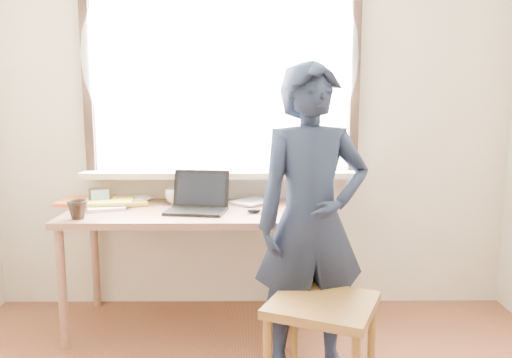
{
  "coord_description": "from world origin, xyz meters",
  "views": [
    {
      "loc": [
        0.0,
        -1.38,
        1.41
      ],
      "look_at": [
        0.02,
        0.95,
        1.05
      ],
      "focal_mm": 35.0,
      "sensor_mm": 36.0,
      "label": 1
    }
  ],
  "objects_px": {
    "laptop": "(198,202)",
    "desk": "(183,222)",
    "mug_dark": "(78,210)",
    "mug_white": "(175,196)",
    "person": "(312,222)",
    "work_chair": "(322,316)"
  },
  "relations": [
    {
      "from": "laptop",
      "to": "desk",
      "type": "bearing_deg",
      "value": 163.51
    },
    {
      "from": "laptop",
      "to": "mug_dark",
      "type": "bearing_deg",
      "value": -162.41
    },
    {
      "from": "laptop",
      "to": "mug_white",
      "type": "relative_size",
      "value": 3.15
    },
    {
      "from": "desk",
      "to": "mug_dark",
      "type": "height_order",
      "value": "mug_dark"
    },
    {
      "from": "mug_white",
      "to": "person",
      "type": "xyz_separation_m",
      "value": [
        0.81,
        -0.73,
        0.0
      ]
    },
    {
      "from": "mug_white",
      "to": "mug_dark",
      "type": "distance_m",
      "value": 0.65
    },
    {
      "from": "laptop",
      "to": "mug_white",
      "type": "bearing_deg",
      "value": 128.76
    },
    {
      "from": "desk",
      "to": "laptop",
      "type": "xyz_separation_m",
      "value": [
        0.1,
        -0.03,
        0.13
      ]
    },
    {
      "from": "mug_white",
      "to": "work_chair",
      "type": "relative_size",
      "value": 0.2
    },
    {
      "from": "work_chair",
      "to": "person",
      "type": "relative_size",
      "value": 0.38
    },
    {
      "from": "mug_white",
      "to": "mug_dark",
      "type": "relative_size",
      "value": 1.09
    },
    {
      "from": "desk",
      "to": "work_chair",
      "type": "xyz_separation_m",
      "value": [
        0.76,
        -0.78,
        -0.27
      ]
    },
    {
      "from": "laptop",
      "to": "person",
      "type": "relative_size",
      "value": 0.24
    },
    {
      "from": "mug_dark",
      "to": "laptop",
      "type": "bearing_deg",
      "value": 17.59
    },
    {
      "from": "desk",
      "to": "mug_dark",
      "type": "distance_m",
      "value": 0.62
    },
    {
      "from": "desk",
      "to": "work_chair",
      "type": "distance_m",
      "value": 1.12
    },
    {
      "from": "mug_dark",
      "to": "person",
      "type": "bearing_deg",
      "value": -13.12
    },
    {
      "from": "laptop",
      "to": "person",
      "type": "bearing_deg",
      "value": -39.05
    },
    {
      "from": "mug_white",
      "to": "mug_dark",
      "type": "bearing_deg",
      "value": -138.48
    },
    {
      "from": "desk",
      "to": "mug_white",
      "type": "distance_m",
      "value": 0.24
    },
    {
      "from": "mug_white",
      "to": "desk",
      "type": "bearing_deg",
      "value": -68.67
    },
    {
      "from": "desk",
      "to": "laptop",
      "type": "bearing_deg",
      "value": -16.49
    }
  ]
}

